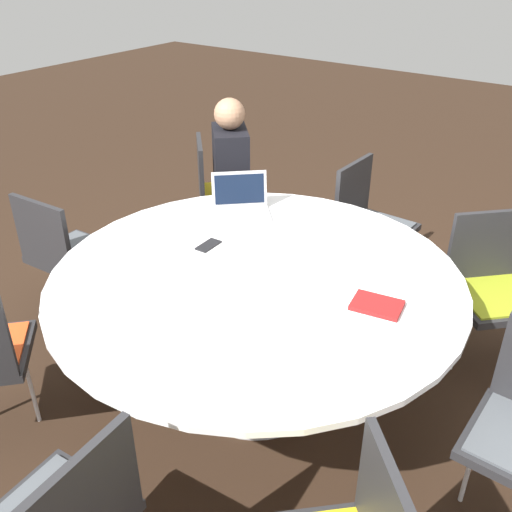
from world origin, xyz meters
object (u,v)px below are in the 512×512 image
Objects in this scene: chair_1 at (65,248)px; chair_6 at (493,281)px; person_0 at (233,173)px; cell_phone at (208,245)px; spiral_notebook at (377,305)px; chair_0 at (219,187)px; chair_7 at (369,217)px; laptop at (241,203)px.

chair_1 is 2.40m from chair_6.
cell_phone is at bearing -12.09° from person_0.
person_0 reaches higher than chair_1.
person_0 is 8.53× the size of cell_phone.
spiral_notebook is 0.94m from cell_phone.
chair_6 is at bearing 42.57° from chair_0.
chair_0 is 1.12m from chair_7.
chair_0 is at bearing -143.23° from cell_phone.
chair_1 and chair_7 have the same top height.
chair_1 is 6.07× the size of cell_phone.
cell_phone is (0.91, 0.54, 0.02)m from person_0.
chair_6 is 6.07× the size of cell_phone.
chair_0 is 1.26m from chair_1.
laptop is 1.13m from spiral_notebook.
chair_1 is 1.21m from person_0.
chair_0 is 1.00× the size of chair_6.
cell_phone is at bearing -13.76° from chair_7.
chair_0 is 0.93m from laptop.
chair_1 reaches higher than cell_phone.
chair_6 is 2.15× the size of laptop.
person_0 is 0.65m from laptop.
laptop is at bearing 4.35° from chair_0.
laptop is at bearing -165.21° from cell_phone.
spiral_notebook is at bearing -64.92° from laptop.
chair_7 is (-0.17, 1.10, 0.00)m from chair_0.
chair_6 is at bearing -24.27° from laptop.
chair_7 is 3.71× the size of spiral_notebook.
person_0 is 1.06m from cell_phone.
spiral_notebook is at bearing 15.49° from person_0.
spiral_notebook is (1.03, 1.70, 0.22)m from chair_0.
laptop reaches higher than spiral_notebook.
chair_6 is at bearing 24.02° from chair_1.
person_0 reaches higher than cell_phone.
laptop is (-0.65, 0.80, 0.26)m from chair_1.
chair_0 is at bearing -160.95° from person_0.
person_0 is at bearing 88.66° from laptop.
chair_7 reaches higher than cell_phone.
cell_phone is at bearing 10.55° from chair_1.
chair_0 is at bearing -121.08° from spiral_notebook.
chair_6 is (0.15, 1.98, 0.00)m from chair_0.
chair_6 is 0.94m from chair_7.
chair_1 is at bearing -49.75° from chair_0.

